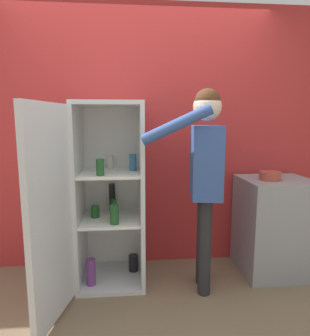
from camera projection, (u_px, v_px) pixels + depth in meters
ground_plane at (147, 320)px, 2.20m from camera, size 12.00×12.00×0.00m
wall_back at (140, 139)px, 2.96m from camera, size 7.00×0.06×2.55m
refrigerator at (100, 198)px, 2.58m from camera, size 0.76×1.17×1.61m
person at (205, 165)px, 2.46m from camera, size 0.70×0.55×1.71m
counter at (274, 226)px, 2.87m from camera, size 0.64×0.59×0.91m
bowl at (270, 176)px, 2.75m from camera, size 0.19×0.19×0.08m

